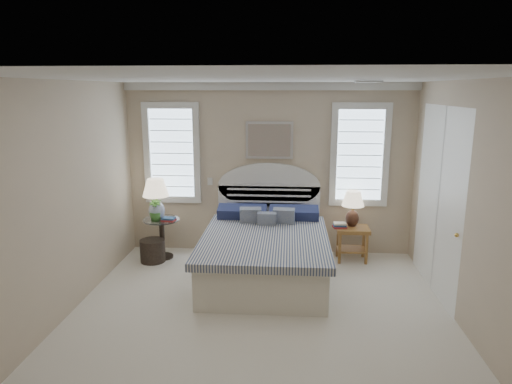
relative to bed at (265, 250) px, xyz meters
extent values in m
cube|color=beige|center=(0.00, -1.46, -0.39)|extent=(4.50, 5.00, 0.01)
cube|color=silver|center=(0.00, -1.46, 2.31)|extent=(4.50, 5.00, 0.01)
cube|color=#C6B094|center=(0.00, 1.04, 0.96)|extent=(4.50, 0.02, 2.70)
cube|color=#C6B094|center=(-2.25, -1.46, 0.96)|extent=(0.02, 5.00, 2.70)
cube|color=#C6B094|center=(2.25, -1.46, 0.96)|extent=(0.02, 5.00, 2.70)
cube|color=silver|center=(0.00, 1.00, 2.25)|extent=(4.50, 0.08, 0.12)
cube|color=#B2B2B2|center=(1.20, -0.66, 2.29)|extent=(0.30, 0.20, 0.02)
cube|color=silver|center=(-0.95, 1.03, 0.76)|extent=(0.08, 0.01, 0.12)
cube|color=silver|center=(-1.55, 1.02, 1.21)|extent=(0.90, 0.06, 1.60)
cube|color=silver|center=(1.40, 1.02, 1.21)|extent=(0.90, 0.06, 1.60)
cube|color=silver|center=(0.00, 1.00, 1.43)|extent=(0.74, 0.04, 0.58)
cube|color=white|center=(2.23, -0.26, 0.81)|extent=(0.02, 1.80, 2.40)
cube|color=silver|center=(0.00, -0.13, -0.11)|extent=(1.60, 2.10, 0.55)
cube|color=navy|center=(0.00, -0.18, 0.20)|extent=(1.72, 2.15, 0.10)
cube|color=silver|center=(0.00, 0.98, 0.16)|extent=(1.62, 0.08, 1.10)
cube|color=navy|center=(-0.40, 0.70, 0.34)|extent=(0.75, 0.31, 0.23)
cube|color=navy|center=(0.40, 0.70, 0.34)|extent=(0.75, 0.31, 0.23)
cube|color=#384D80|center=(-0.25, 0.47, 0.32)|extent=(0.33, 0.20, 0.34)
cube|color=#384D80|center=(0.25, 0.47, 0.32)|extent=(0.33, 0.20, 0.34)
cube|color=#384D80|center=(0.00, 0.37, 0.30)|extent=(0.28, 0.14, 0.29)
cylinder|color=black|center=(-1.65, 0.59, -0.37)|extent=(0.32, 0.32, 0.03)
cylinder|color=black|center=(-1.65, 0.59, -0.09)|extent=(0.08, 0.08, 0.60)
cylinder|color=silver|center=(-1.65, 0.59, 0.23)|extent=(0.56, 0.56, 0.02)
cube|color=olive|center=(1.30, 0.69, 0.11)|extent=(0.50, 0.40, 0.06)
cube|color=olive|center=(1.30, 0.69, -0.21)|extent=(0.44, 0.34, 0.03)
cube|color=olive|center=(1.10, 0.54, -0.15)|extent=(0.04, 0.04, 0.47)
cube|color=olive|center=(1.10, 0.84, -0.15)|extent=(0.04, 0.04, 0.47)
cube|color=olive|center=(1.50, 0.54, -0.15)|extent=(0.04, 0.04, 0.47)
cube|color=olive|center=(1.50, 0.84, -0.15)|extent=(0.04, 0.04, 0.47)
cylinder|color=black|center=(-1.76, 0.42, -0.21)|extent=(0.45, 0.45, 0.34)
cylinder|color=white|center=(-1.70, 0.55, 0.26)|extent=(0.17, 0.17, 0.03)
ellipsoid|color=white|center=(-1.70, 0.55, 0.39)|extent=(0.31, 0.31, 0.30)
cylinder|color=gold|center=(-1.70, 0.55, 0.58)|extent=(0.04, 0.04, 0.11)
cylinder|color=black|center=(1.30, 0.77, 0.16)|extent=(0.12, 0.12, 0.03)
ellipsoid|color=black|center=(1.30, 0.77, 0.27)|extent=(0.22, 0.22, 0.26)
cylinder|color=gold|center=(1.30, 0.77, 0.43)|extent=(0.03, 0.03, 0.09)
imported|color=#3D722D|center=(-1.71, 0.49, 0.41)|extent=(0.22, 0.22, 0.34)
cube|color=#A22829|center=(-1.51, 0.49, 0.26)|extent=(0.22, 0.18, 0.03)
cube|color=navy|center=(-1.51, 0.49, 0.29)|extent=(0.21, 0.17, 0.03)
cube|color=#A22829|center=(1.10, 0.66, 0.16)|extent=(0.22, 0.16, 0.03)
cube|color=navy|center=(1.10, 0.66, 0.19)|extent=(0.20, 0.15, 0.03)
cube|color=#F1E9C6|center=(1.10, 0.66, 0.21)|extent=(0.19, 0.14, 0.03)
camera|label=1|loc=(0.32, -6.08, 2.21)|focal=32.00mm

